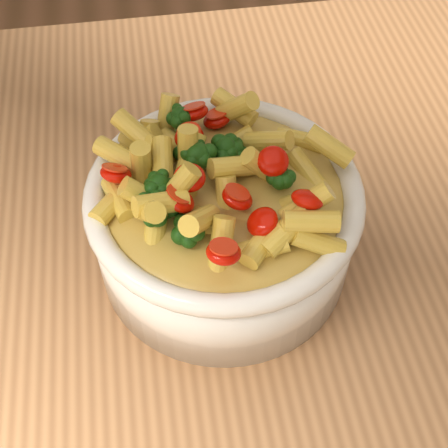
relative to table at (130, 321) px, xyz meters
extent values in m
cube|color=#AE784A|center=(0.00, 0.00, 0.08)|extent=(1.20, 0.80, 0.04)
cylinder|color=#AE784A|center=(0.55, 0.35, -0.37)|extent=(0.05, 0.05, 0.86)
cylinder|color=white|center=(0.10, 0.00, 0.15)|extent=(0.23, 0.23, 0.09)
ellipsoid|color=white|center=(0.10, 0.00, 0.12)|extent=(0.21, 0.21, 0.03)
torus|color=white|center=(0.10, 0.00, 0.19)|extent=(0.24, 0.24, 0.02)
ellipsoid|color=gold|center=(0.10, 0.00, 0.19)|extent=(0.20, 0.20, 0.02)
camera|label=1|loc=(0.05, -0.34, 0.58)|focal=50.00mm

